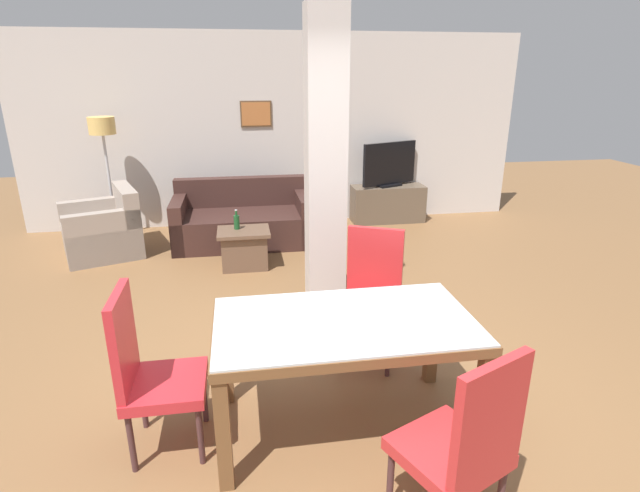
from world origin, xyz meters
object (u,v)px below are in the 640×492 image
dining_chair_head_left (149,369)px  bottle (237,222)px  dining_chair_far_right (371,292)px  dining_chair_near_right (465,442)px  tv_stand (388,204)px  tv_screen (389,165)px  dining_table (344,343)px  coffee_table (244,248)px  floor_lamp (103,137)px  armchair (105,232)px  sofa (243,222)px

dining_chair_head_left → bottle: 3.01m
dining_chair_far_right → dining_chair_near_right: 1.69m
tv_stand → tv_screen: 0.59m
dining_table → coffee_table: size_ratio=2.64×
dining_table → dining_chair_near_right: 0.95m
tv_screen → floor_lamp: floor_lamp is taller
dining_chair_head_left → armchair: bearing=-163.1°
sofa → tv_stand: (2.19, 0.63, -0.01)m
dining_table → dining_chair_head_left: bearing=180.0°
bottle → tv_stand: bottle is taller
dining_chair_near_right → coffee_table: 3.90m
tv_stand → bottle: bearing=-146.4°
coffee_table → dining_chair_head_left: bearing=-101.5°
tv_screen → dining_chair_far_right: bearing=49.1°
dining_chair_far_right → bottle: size_ratio=4.51×
coffee_table → floor_lamp: floor_lamp is taller
dining_chair_far_right → dining_chair_near_right: bearing=115.3°
tv_stand → dining_chair_head_left: bearing=-121.9°
dining_chair_near_right → tv_stand: bearing=52.7°
dining_table → armchair: size_ratio=1.43×
armchair → coffee_table: armchair is taller
dining_chair_head_left → tv_stand: bearing=148.1°
tv_screen → dining_chair_near_right: bearing=54.8°
dining_chair_head_left → sofa: size_ratio=0.58×
tv_screen → dining_chair_head_left: bearing=35.9°
dining_table → sofa: sofa is taller
dining_chair_far_right → dining_chair_near_right: same height
tv_screen → floor_lamp: 3.95m
dining_table → coffee_table: dining_table is taller
armchair → coffee_table: (1.70, -0.72, -0.06)m
dining_table → tv_screen: size_ratio=1.79×
dining_table → tv_stand: bearing=70.0°
dining_table → dining_chair_head_left: 1.16m
dining_table → bottle: (-0.64, 2.96, -0.06)m
dining_chair_head_left → dining_chair_far_right: bearing=118.0°
tv_stand → dining_chair_near_right: bearing=-103.0°
tv_screen → coffee_table: bearing=13.3°
dining_chair_near_right → tv_stand: dining_chair_near_right is taller
dining_chair_near_right → dining_chair_far_right: bearing=65.7°
dining_table → dining_chair_near_right: dining_chair_near_right is taller
dining_chair_far_right → bottle: bearing=-39.0°
dining_table → bottle: 3.03m
dining_table → dining_chair_far_right: 0.91m
sofa → tv_screen: 2.35m
bottle → tv_screen: size_ratio=0.26×
bottle → dining_chair_near_right: bearing=-75.0°
dining_table → sofa: 3.89m
dining_chair_near_right → armchair: dining_chair_near_right is taller
tv_screen → floor_lamp: size_ratio=0.54×
dining_chair_near_right → coffee_table: size_ratio=1.74×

